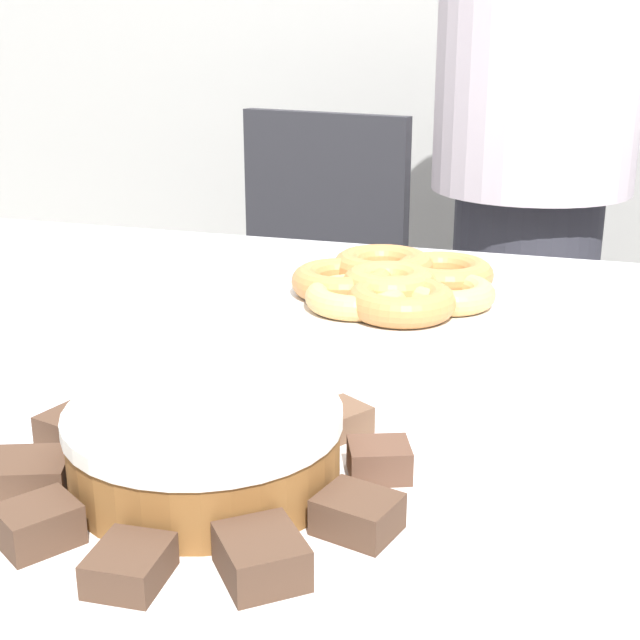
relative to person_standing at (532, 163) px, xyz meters
The scene contains 23 objects.
table 1.01m from the person_standing, 96.24° to the right, with size 1.99×1.05×0.75m.
person_standing is the anchor object (origin of this frame).
office_chair_left 0.62m from the person_standing, 168.97° to the right, with size 0.52×0.52×0.90m.
plate_cake 1.28m from the person_standing, 96.15° to the right, with size 0.34×0.34×0.01m.
plate_donuts 0.80m from the person_standing, 97.87° to the right, with size 0.32×0.32×0.01m.
frosted_cake 1.28m from the person_standing, 96.15° to the right, with size 0.20×0.20×0.06m.
lamington_0 1.16m from the person_standing, 97.15° to the right, with size 0.05×0.06×0.03m.
lamington_1 1.20m from the person_standing, 100.49° to the right, with size 0.06×0.06×0.02m.
lamington_2 1.27m from the person_standing, 101.85° to the right, with size 0.07×0.06×0.02m.
lamington_3 1.34m from the person_standing, 101.00° to the right, with size 0.07×0.07×0.02m.
lamington_4 1.40m from the person_standing, 98.52° to the right, with size 0.06×0.06×0.03m.
lamington_5 1.41m from the person_standing, 95.33° to the right, with size 0.05×0.05×0.02m.
lamington_6 1.37m from the person_standing, 92.38° to the right, with size 0.07×0.07×0.03m.
lamington_7 1.31m from the person_standing, 90.61° to the right, with size 0.06×0.05×0.03m.
lamington_8 1.23m from the person_standing, 90.84° to the right, with size 0.06×0.05×0.03m.
lamington_9 1.17m from the person_standing, 93.31° to the right, with size 0.06×0.06×0.02m.
donut_0 0.80m from the person_standing, 97.87° to the right, with size 0.12×0.12×0.04m.
donut_1 0.85m from the person_standing, 95.56° to the right, with size 0.13×0.13×0.04m.
donut_2 0.79m from the person_standing, 92.78° to the right, with size 0.12×0.12×0.03m.
donut_3 0.72m from the person_standing, 94.48° to the right, with size 0.13×0.13×0.04m.
donut_4 0.72m from the person_standing, 100.81° to the right, with size 0.13×0.13×0.04m.
donut_5 0.80m from the person_standing, 102.24° to the right, with size 0.13×0.13×0.03m.
donut_6 0.85m from the person_standing, 99.37° to the right, with size 0.12×0.12×0.03m.
Camera 1 is at (0.22, -0.81, 1.08)m, focal length 50.00 mm.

